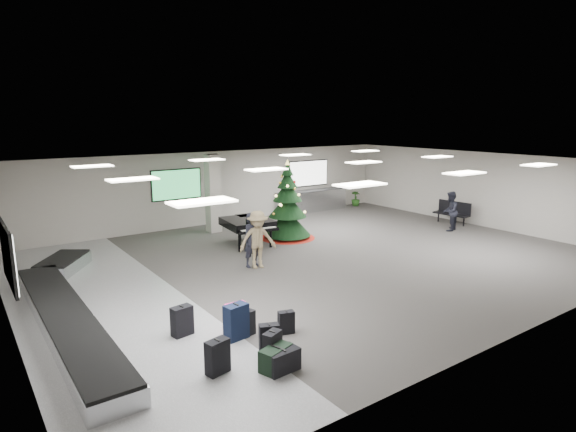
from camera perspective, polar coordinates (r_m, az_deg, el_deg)
ground at (r=16.20m, az=3.49°, el=-5.13°), size 18.00×18.00×0.00m
room_envelope at (r=15.98m, az=1.02°, el=3.23°), size 18.02×14.02×3.21m
baggage_carousel at (r=12.92m, az=-24.89°, el=-9.68°), size 2.28×9.71×0.43m
service_counter at (r=24.18m, az=2.86°, el=1.82°), size 4.05×0.65×1.08m
suitcase_0 at (r=9.66m, az=-1.87°, el=-15.23°), size 0.45×0.35×0.63m
suitcase_1 at (r=9.98m, az=-2.26°, el=-14.32°), size 0.44×0.34×0.63m
pink_suitcase at (r=10.77m, az=-6.12°, el=-12.05°), size 0.46×0.27×0.73m
suitcase_3 at (r=10.75m, az=-4.93°, el=-12.54°), size 0.40×0.27×0.57m
navy_suitcase at (r=10.57m, az=-6.16°, el=-12.35°), size 0.54×0.36×0.79m
suitcase_5 at (r=9.35m, az=-8.35°, el=-16.18°), size 0.48×0.32×0.68m
green_duffel at (r=9.44m, az=-1.46°, el=-16.49°), size 0.73×0.52×0.46m
suitcase_7 at (r=10.81m, az=-0.22°, el=-12.48°), size 0.39×0.28×0.53m
suitcase_8 at (r=10.93m, az=-12.45°, el=-12.05°), size 0.48×0.32×0.68m
black_duffel at (r=9.38m, az=-0.73°, el=-16.73°), size 0.68×0.40×0.45m
christmas_tree at (r=18.76m, az=-0.06°, el=0.54°), size 2.16×2.16×3.08m
grand_piano at (r=17.76m, az=-4.78°, el=-0.90°), size 1.79×2.19×1.16m
bench at (r=22.61m, az=18.95°, el=0.54°), size 0.66×1.61×1.00m
traveler_a at (r=15.22m, az=-4.25°, el=-2.86°), size 0.66×0.46×1.73m
traveler_b at (r=15.08m, az=-3.61°, el=-2.81°), size 1.31×0.94×1.83m
traveler_bench at (r=21.10m, az=18.66°, el=0.54°), size 0.98×0.88×1.66m
potted_plant_left at (r=22.81m, az=0.22°, el=0.80°), size 0.50×0.53×0.75m
potted_plant_right at (r=25.94m, az=8.02°, el=2.08°), size 0.64×0.64×0.81m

